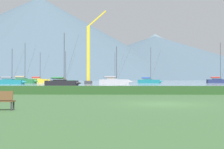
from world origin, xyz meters
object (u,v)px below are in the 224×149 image
at_px(sailboat_slip_3, 149,81).
at_px(sailboat_slip_11, 10,82).
at_px(sailboat_slip_2, 23,81).
at_px(sailboat_slip_7, 219,81).
at_px(sailboat_slip_10, 64,82).
at_px(sailboat_slip_1, 39,80).
at_px(sailboat_slip_8, 114,81).
at_px(sailboat_slip_12, 62,82).
at_px(sailboat_slip_5, 115,81).
at_px(dock_crane, 89,58).

distance_m(sailboat_slip_3, sailboat_slip_11, 40.72).
xyz_separation_m(sailboat_slip_2, sailboat_slip_7, (61.21, 6.65, -0.06)).
height_order(sailboat_slip_2, sailboat_slip_3, sailboat_slip_2).
distance_m(sailboat_slip_10, sailboat_slip_11, 14.45).
distance_m(sailboat_slip_1, sailboat_slip_11, 28.38).
distance_m(sailboat_slip_8, sailboat_slip_10, 26.31).
bearing_deg(sailboat_slip_10, sailboat_slip_3, 25.15).
relative_size(sailboat_slip_1, sailboat_slip_10, 1.16).
xyz_separation_m(sailboat_slip_1, sailboat_slip_11, (-0.02, -28.38, -0.05)).
relative_size(sailboat_slip_2, sailboat_slip_12, 1.11).
xyz_separation_m(sailboat_slip_2, sailboat_slip_11, (0.87, -13.71, -0.11)).
bearing_deg(sailboat_slip_11, sailboat_slip_8, 53.02).
height_order(sailboat_slip_1, sailboat_slip_7, sailboat_slip_7).
bearing_deg(sailboat_slip_12, sailboat_slip_3, 65.77).
bearing_deg(sailboat_slip_5, sailboat_slip_1, 135.02).
distance_m(sailboat_slip_5, dock_crane, 10.02).
distance_m(sailboat_slip_3, sailboat_slip_5, 18.41).
bearing_deg(sailboat_slip_11, sailboat_slip_2, 98.77).
distance_m(sailboat_slip_3, dock_crane, 21.94).
height_order(sailboat_slip_2, sailboat_slip_12, sailboat_slip_2).
relative_size(sailboat_slip_11, dock_crane, 0.46).
bearing_deg(sailboat_slip_11, sailboat_slip_5, 6.41).
height_order(sailboat_slip_5, sailboat_slip_11, sailboat_slip_5).
height_order(sailboat_slip_2, sailboat_slip_10, sailboat_slip_2).
bearing_deg(dock_crane, sailboat_slip_11, -168.47).
relative_size(sailboat_slip_7, sailboat_slip_10, 1.42).
distance_m(sailboat_slip_2, sailboat_slip_3, 38.48).
distance_m(sailboat_slip_10, dock_crane, 9.91).
bearing_deg(sailboat_slip_2, dock_crane, -10.92).
bearing_deg(sailboat_slip_2, sailboat_slip_11, -72.63).
distance_m(sailboat_slip_1, sailboat_slip_7, 60.86).
xyz_separation_m(sailboat_slip_8, sailboat_slip_12, (-9.98, -44.60, 0.00)).
height_order(sailboat_slip_5, sailboat_slip_10, sailboat_slip_5).
bearing_deg(sailboat_slip_8, sailboat_slip_5, -88.85).
xyz_separation_m(sailboat_slip_5, sailboat_slip_10, (-14.21, 5.96, -0.14)).
xyz_separation_m(sailboat_slip_5, dock_crane, (-7.03, 3.50, 6.23)).
relative_size(sailboat_slip_2, sailboat_slip_3, 1.11).
height_order(sailboat_slip_7, sailboat_slip_8, sailboat_slip_7).
height_order(sailboat_slip_3, dock_crane, dock_crane).
xyz_separation_m(sailboat_slip_1, sailboat_slip_7, (60.33, -8.02, 0.00)).
xyz_separation_m(sailboat_slip_2, sailboat_slip_8, (27.23, 15.43, -0.13)).
bearing_deg(sailboat_slip_11, sailboat_slip_7, 23.80).
bearing_deg(dock_crane, sailboat_slip_12, -100.67).
xyz_separation_m(sailboat_slip_2, sailboat_slip_3, (38.43, 2.03, -0.12)).
bearing_deg(sailboat_slip_1, sailboat_slip_5, -34.75).
bearing_deg(sailboat_slip_7, sailboat_slip_12, -139.07).
distance_m(sailboat_slip_12, dock_crane, 20.86).
bearing_deg(sailboat_slip_5, sailboat_slip_12, -122.96).
relative_size(sailboat_slip_2, sailboat_slip_11, 1.34).
height_order(sailboat_slip_7, sailboat_slip_12, sailboat_slip_7).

